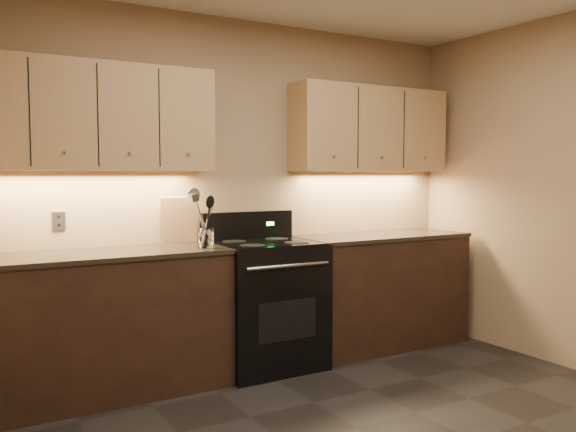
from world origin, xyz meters
name	(u,v)px	position (x,y,z in m)	size (l,w,h in m)	color
wall_back	(236,191)	(0.00, 2.00, 1.30)	(4.00, 0.04, 2.60)	tan
counter_left	(102,324)	(-1.10, 1.70, 0.47)	(1.62, 0.62, 0.93)	black
counter_right	(380,290)	(1.18, 1.70, 0.47)	(1.46, 0.62, 0.93)	black
stove	(265,303)	(0.08, 1.68, 0.48)	(0.76, 0.68, 1.14)	black
upper_cab_left	(92,117)	(-1.10, 1.85, 1.80)	(1.60, 0.30, 0.70)	tan
upper_cab_right	(370,130)	(1.18, 1.85, 1.80)	(1.44, 0.30, 0.70)	tan
outlet_plate	(59,221)	(-1.30, 1.99, 1.12)	(0.09, 0.01, 0.12)	#B2B5BA
utensil_crock	(206,239)	(-0.42, 1.59, 0.99)	(0.12, 0.12, 0.13)	white
cutting_board	(179,220)	(-0.48, 1.95, 1.10)	(0.27, 0.02, 0.34)	tan
wooden_spoon	(202,223)	(-0.45, 1.58, 1.10)	(0.06, 0.06, 0.31)	tan
black_spoon	(205,220)	(-0.42, 1.61, 1.11)	(0.06, 0.06, 0.34)	black
steel_spatula	(208,217)	(-0.40, 1.60, 1.14)	(0.08, 0.08, 0.39)	silver
steel_skimmer	(211,217)	(-0.39, 1.58, 1.14)	(0.09, 0.09, 0.39)	silver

